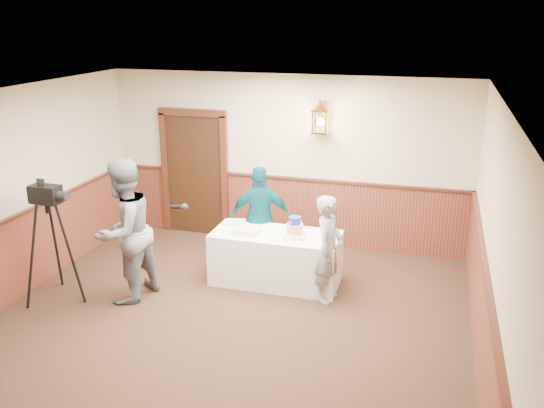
{
  "coord_description": "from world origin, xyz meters",
  "views": [
    {
      "loc": [
        2.34,
        -5.36,
        3.68
      ],
      "look_at": [
        0.29,
        1.7,
        1.25
      ],
      "focal_mm": 38.0,
      "sensor_mm": 36.0,
      "label": 1
    }
  ],
  "objects": [
    {
      "name": "display_table",
      "position": [
        0.29,
        1.9,
        0.38
      ],
      "size": [
        1.8,
        0.8,
        0.75
      ],
      "primitive_type": "cube",
      "color": "silver",
      "rests_on": "ground"
    },
    {
      "name": "ground",
      "position": [
        0.0,
        0.0,
        0.0
      ],
      "size": [
        7.0,
        7.0,
        0.0
      ],
      "primitive_type": "plane",
      "color": "black",
      "rests_on": "ground"
    },
    {
      "name": "room_shell",
      "position": [
        -0.05,
        0.45,
        1.52
      ],
      "size": [
        6.02,
        7.02,
        2.81
      ],
      "color": "#C4B893",
      "rests_on": "ground"
    },
    {
      "name": "tv_camera_rig",
      "position": [
        -2.42,
        0.59,
        0.72
      ],
      "size": [
        0.63,
        0.59,
        1.6
      ],
      "rotation": [
        0.0,
        0.0,
        -0.02
      ],
      "color": "black",
      "rests_on": "ground"
    },
    {
      "name": "tiered_cake",
      "position": [
        0.57,
        1.84,
        0.87
      ],
      "size": [
        0.32,
        0.32,
        0.3
      ],
      "rotation": [
        0.0,
        0.0,
        0.14
      ],
      "color": "#FFF7C7",
      "rests_on": "display_table"
    },
    {
      "name": "baker",
      "position": [
        1.1,
        1.59,
        0.73
      ],
      "size": [
        0.43,
        0.58,
        1.47
      ],
      "primitive_type": "imported",
      "rotation": [
        0.0,
        0.0,
        1.42
      ],
      "color": "gray",
      "rests_on": "ground"
    },
    {
      "name": "sheet_cake_green",
      "position": [
        -0.37,
        2.08,
        0.78
      ],
      "size": [
        0.3,
        0.26,
        0.06
      ],
      "primitive_type": "cube",
      "rotation": [
        0.0,
        0.0,
        0.17
      ],
      "color": "#B6DD9C",
      "rests_on": "display_table"
    },
    {
      "name": "interviewer",
      "position": [
        -1.49,
        0.88,
        0.97
      ],
      "size": [
        1.56,
        1.07,
        1.93
      ],
      "rotation": [
        0.0,
        0.0,
        -1.79
      ],
      "color": "slate",
      "rests_on": "ground"
    },
    {
      "name": "sheet_cake_yellow",
      "position": [
        -0.1,
        1.78,
        0.78
      ],
      "size": [
        0.36,
        0.29,
        0.07
      ],
      "primitive_type": "cube",
      "rotation": [
        0.0,
        0.0,
        -0.09
      ],
      "color": "#D7D881",
      "rests_on": "display_table"
    },
    {
      "name": "assistant_p",
      "position": [
        -0.08,
        2.37,
        0.79
      ],
      "size": [
        0.99,
        0.63,
        1.58
      ],
      "primitive_type": "imported",
      "rotation": [
        0.0,
        0.0,
        3.42
      ],
      "color": "#07454B",
      "rests_on": "ground"
    }
  ]
}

